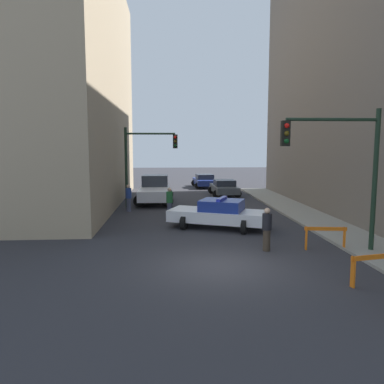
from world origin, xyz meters
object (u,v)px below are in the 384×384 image
object	(u,v)px
parked_car_mid	(204,181)
pedestrian_sidewalk	(267,229)
barrier_mid	(375,264)
barrier_back	(325,234)
white_truck	(155,190)
pedestrian_corner	(129,198)
traffic_light_near	(345,158)
police_car	(219,214)
traffic_light_far	(143,155)
pedestrian_crossing	(169,202)
parked_car_near	(224,187)

from	to	relation	value
parked_car_mid	pedestrian_sidewalk	world-z (taller)	pedestrian_sidewalk
barrier_mid	barrier_back	xyz separation A→B (m)	(0.14, 3.68, 0.00)
white_truck	pedestrian_corner	bearing A→B (deg)	-111.17
traffic_light_near	pedestrian_corner	size ratio (longest dim) A/B	3.13
police_car	pedestrian_sidewalk	distance (m)	4.30
police_car	white_truck	bearing A→B (deg)	43.47
traffic_light_near	barrier_mid	xyz separation A→B (m)	(-0.54, -3.22, -2.91)
traffic_light_far	police_car	distance (m)	8.33
traffic_light_far	pedestrian_crossing	bearing A→B (deg)	-65.03
parked_car_mid	white_truck	bearing A→B (deg)	-118.12
parked_car_near	pedestrian_crossing	world-z (taller)	pedestrian_crossing
barrier_back	barrier_mid	bearing A→B (deg)	-92.10
barrier_back	traffic_light_near	bearing A→B (deg)	-48.48
pedestrian_corner	pedestrian_sidewalk	size ratio (longest dim) A/B	1.00
barrier_back	parked_car_mid	bearing A→B (deg)	96.18
parked_car_near	pedestrian_corner	world-z (taller)	pedestrian_corner
parked_car_mid	barrier_mid	size ratio (longest dim) A/B	2.79
traffic_light_near	white_truck	distance (m)	15.49
white_truck	parked_car_near	bearing A→B (deg)	32.09
parked_car_mid	pedestrian_sidewalk	distance (m)	22.57
pedestrian_crossing	barrier_mid	size ratio (longest dim) A/B	1.05
pedestrian_sidewalk	traffic_light_near	bearing A→B (deg)	-168.55
parked_car_near	barrier_mid	bearing A→B (deg)	-87.58
barrier_back	parked_car_near	bearing A→B (deg)	95.11
traffic_light_near	pedestrian_corner	world-z (taller)	traffic_light_near
pedestrian_crossing	pedestrian_sidewalk	world-z (taller)	same
pedestrian_sidewalk	barrier_back	size ratio (longest dim) A/B	1.04
white_truck	pedestrian_crossing	bearing A→B (deg)	-78.98
traffic_light_near	barrier_back	world-z (taller)	traffic_light_near
traffic_light_far	pedestrian_sidewalk	distance (m)	12.37
traffic_light_far	police_car	xyz separation A→B (m)	(4.07, -6.76, -2.67)
parked_car_mid	pedestrian_corner	bearing A→B (deg)	-117.28
pedestrian_sidewalk	police_car	bearing A→B (deg)	-50.76
police_car	pedestrian_crossing	size ratio (longest dim) A/B	3.04
white_truck	parked_car_near	size ratio (longest dim) A/B	1.25
pedestrian_corner	pedestrian_sidewalk	world-z (taller)	same
traffic_light_far	parked_car_mid	size ratio (longest dim) A/B	1.18
police_car	pedestrian_sidewalk	world-z (taller)	pedestrian_sidewalk
white_truck	barrier_back	distance (m)	14.67
pedestrian_sidewalk	barrier_mid	bearing A→B (deg)	141.89
pedestrian_sidewalk	barrier_mid	xyz separation A→B (m)	(2.14, -3.72, -0.24)
pedestrian_crossing	barrier_back	xyz separation A→B (m)	(5.94, -7.27, -0.24)
pedestrian_crossing	pedestrian_sidewalk	distance (m)	8.11
white_truck	barrier_mid	distance (m)	17.95
traffic_light_far	parked_car_near	bearing A→B (deg)	41.08
white_truck	pedestrian_crossing	world-z (taller)	white_truck
white_truck	barrier_mid	world-z (taller)	white_truck
white_truck	parked_car_mid	distance (m)	10.70
police_car	pedestrian_sidewalk	size ratio (longest dim) A/B	3.04
parked_car_mid	traffic_light_far	bearing A→B (deg)	-116.98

